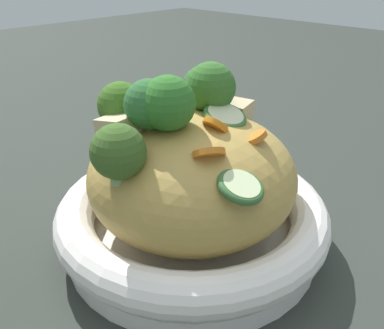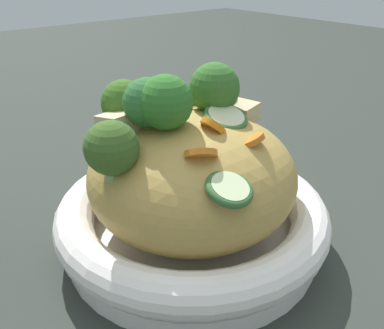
{
  "view_description": "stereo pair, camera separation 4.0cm",
  "coord_description": "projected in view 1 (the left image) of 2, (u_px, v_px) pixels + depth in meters",
  "views": [
    {
      "loc": [
        -0.25,
        0.26,
        0.27
      ],
      "look_at": [
        0.0,
        0.0,
        0.09
      ],
      "focal_mm": 38.95,
      "sensor_mm": 36.0,
      "label": 1
    },
    {
      "loc": [
        -0.27,
        0.23,
        0.27
      ],
      "look_at": [
        0.0,
        0.0,
        0.09
      ],
      "focal_mm": 38.95,
      "sensor_mm": 36.0,
      "label": 2
    }
  ],
  "objects": [
    {
      "name": "ground_plane",
      "position": [
        192.0,
        241.0,
        0.44
      ],
      "size": [
        3.0,
        3.0,
        0.0
      ],
      "primitive_type": "plane",
      "color": "#2D322D"
    },
    {
      "name": "serving_bowl",
      "position": [
        192.0,
        218.0,
        0.43
      ],
      "size": [
        0.27,
        0.27,
        0.06
      ],
      "color": "white",
      "rests_on": "ground_plane"
    },
    {
      "name": "noodle_heap",
      "position": [
        192.0,
        175.0,
        0.41
      ],
      "size": [
        0.2,
        0.2,
        0.13
      ],
      "color": "#B69447",
      "rests_on": "serving_bowl"
    },
    {
      "name": "broccoli_florets",
      "position": [
        169.0,
        105.0,
        0.38
      ],
      "size": [
        0.12,
        0.21,
        0.08
      ],
      "color": "#A2BC7C",
      "rests_on": "serving_bowl"
    },
    {
      "name": "carrot_coins",
      "position": [
        224.0,
        139.0,
        0.35
      ],
      "size": [
        0.05,
        0.09,
        0.03
      ],
      "color": "orange",
      "rests_on": "serving_bowl"
    },
    {
      "name": "zucchini_slices",
      "position": [
        232.0,
        148.0,
        0.35
      ],
      "size": [
        0.1,
        0.1,
        0.05
      ],
      "color": "beige",
      "rests_on": "serving_bowl"
    },
    {
      "name": "chicken_chunks",
      "position": [
        161.0,
        124.0,
        0.39
      ],
      "size": [
        0.07,
        0.15,
        0.03
      ],
      "color": "#CBB488",
      "rests_on": "serving_bowl"
    }
  ]
}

